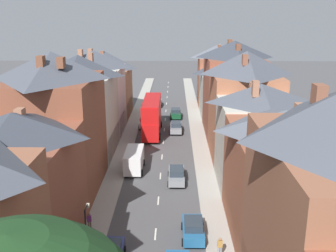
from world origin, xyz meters
TOP-DOWN VIEW (x-y plane):
  - pavement_left at (-5.10, 38.00)m, footprint 2.20×104.00m
  - pavement_right at (5.10, 38.00)m, footprint 2.20×104.00m
  - centre_line_dashes at (0.00, 36.00)m, footprint 0.14×97.80m
  - terrace_row_left at (-10.19, 19.86)m, footprint 8.00×68.72m
  - terrace_row_right at (10.19, 24.11)m, footprint 8.00×74.94m
  - double_decker_bus_lead at (-1.81, 39.82)m, footprint 2.74×10.80m
  - car_near_blue at (1.80, 48.97)m, footprint 1.90×4.13m
  - car_near_silver at (1.80, 40.61)m, footprint 1.90×4.39m
  - car_parked_left_a at (3.10, 11.50)m, footprint 1.90×3.96m
  - car_mid_black at (1.80, 22.47)m, footprint 1.90×4.45m
  - car_parked_left_b at (-1.80, 57.68)m, footprint 1.90×3.97m
  - car_far_grey at (-3.10, 43.32)m, footprint 1.90×4.16m
  - delivery_van at (-3.10, 25.61)m, footprint 2.20×5.20m
  - pedestrian_mid_left at (4.96, 8.74)m, footprint 0.36×0.22m
  - pedestrian_mid_right at (-5.53, 12.25)m, footprint 0.36×0.22m
  - street_lamp at (-4.25, 6.08)m, footprint 0.20×1.12m

SIDE VIEW (x-z plane):
  - centre_line_dashes at x=0.00m, z-range 0.00..0.01m
  - pavement_left at x=-5.10m, z-range 0.00..0.14m
  - pavement_right at x=5.10m, z-range 0.00..0.14m
  - car_parked_left_b at x=-1.80m, z-range 0.01..1.60m
  - car_mid_black at x=1.80m, z-range 0.01..1.64m
  - car_near_silver at x=1.80m, z-range 0.01..1.66m
  - car_parked_left_a at x=3.10m, z-range 0.00..1.66m
  - car_near_blue at x=1.80m, z-range 0.00..1.70m
  - car_far_grey at x=-3.10m, z-range 0.00..1.71m
  - pedestrian_mid_left at x=4.96m, z-range 0.23..1.84m
  - pedestrian_mid_right at x=-5.53m, z-range 0.23..1.84m
  - delivery_van at x=-3.10m, z-range 0.13..2.54m
  - double_decker_bus_lead at x=-1.81m, z-range 0.17..5.47m
  - street_lamp at x=-4.25m, z-range 0.49..5.99m
  - terrace_row_right at x=10.19m, z-range -1.06..13.53m
  - terrace_row_left at x=-10.19m, z-range -0.86..13.48m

